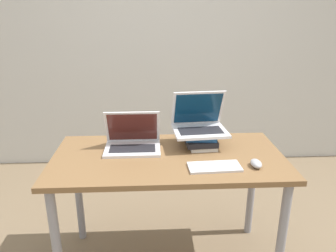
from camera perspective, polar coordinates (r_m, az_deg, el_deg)
The scene contains 7 objects.
wall_back at distance 3.29m, azimuth -1.46°, elevation 16.07°, with size 8.00×0.05×2.70m.
desk at distance 1.93m, azimuth 0.05°, elevation -7.73°, with size 1.33×0.67×0.76m.
laptop_left at distance 1.98m, azimuth -6.19°, elevation -2.68°, with size 0.33×0.23×0.23m.
book_stack at distance 2.03m, azimuth 5.64°, elevation -2.16°, with size 0.21×0.25×0.09m.
laptop_on_books at distance 2.01m, azimuth 5.46°, elevation 0.47°, with size 0.34×0.28×0.25m.
wireless_keyboard at distance 1.76m, azimuth 8.10°, elevation -7.03°, with size 0.28×0.14×0.01m.
mouse at distance 1.82m, azimuth 15.09°, elevation -6.33°, with size 0.06×0.10×0.04m.
Camera 1 is at (-0.09, -1.38, 1.55)m, focal length 35.00 mm.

